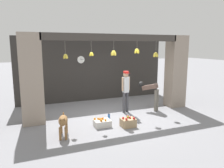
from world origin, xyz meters
The scene contains 12 objects.
ground_plane centered at (0.00, 0.00, 0.00)m, with size 60.00×60.00×0.00m, color gray.
shop_back_wall centered at (0.00, 2.64, 1.47)m, with size 6.97×0.12×2.94m, color #2D2B28.
shop_pillar_left centered at (-2.83, 0.30, 1.47)m, with size 0.70×0.60×2.94m, color gray.
shop_pillar_right centered at (2.83, 0.30, 1.47)m, with size 0.70×0.60×2.94m, color gray.
storefront_awning centered at (0.03, 0.12, 2.78)m, with size 5.07×0.30×0.86m.
dog centered at (-2.11, -1.19, 0.44)m, with size 0.38×0.91×0.66m.
shopkeeper centered at (0.50, 0.24, 0.93)m, with size 0.34×0.27×1.60m.
worker_stooping centered at (1.58, 0.17, 0.74)m, with size 0.58×0.77×1.11m.
fruit_crate_oranges centered at (-0.83, -0.83, 0.11)m, with size 0.51×0.39×0.27m.
fruit_crate_apples centered at (-0.07, -1.16, 0.14)m, with size 0.44×0.36×0.33m.
water_bottle centered at (-0.48, -0.52, 0.13)m, with size 0.08×0.08×0.29m.
wall_clock centered at (-0.63, 2.56, 1.92)m, with size 0.35×0.03×0.35m.
Camera 1 is at (-3.03, -7.08, 2.54)m, focal length 35.00 mm.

